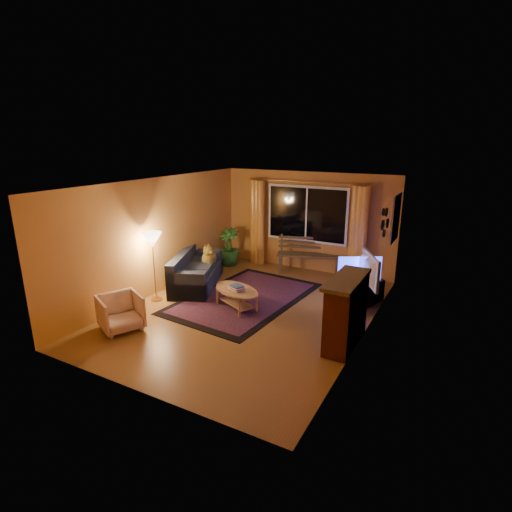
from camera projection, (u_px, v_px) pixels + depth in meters
The scene contains 22 objects.
floor at pixel (249, 311), 7.92m from camera, with size 4.50×6.00×0.02m, color brown.
ceiling at pixel (248, 183), 7.20m from camera, with size 4.50×6.00×0.02m, color white.
wall_back at pixel (307, 222), 10.09m from camera, with size 4.50×0.02×2.50m, color #C58239.
wall_left at pixel (157, 236), 8.59m from camera, with size 0.02×6.00×2.50m, color #C58239.
wall_right at pixel (368, 268), 6.52m from camera, with size 0.02×6.00×2.50m, color #C58239.
window at pixel (306, 214), 9.98m from camera, with size 2.00×0.02×1.30m, color black.
curtain_rod at pixel (307, 182), 9.72m from camera, with size 0.03×0.03×3.20m, color #BF8C3F.
curtain_left at pixel (258, 222), 10.64m from camera, with size 0.36×0.36×2.24m, color gold.
curtain_right at pixel (358, 234), 9.40m from camera, with size 0.36×0.36×2.24m, color gold.
bench at pixel (308, 264), 10.09m from camera, with size 1.56×0.46×0.47m, color #443722.
potted_plant at pixel (229, 247), 10.62m from camera, with size 0.56×0.56×1.00m, color #235B1E.
sofa at pixel (197, 270), 9.12m from camera, with size 0.83×1.94×0.78m, color #222835.
dog at pixel (209, 256), 9.40m from camera, with size 0.30×0.42×0.45m, color olive, non-canonical shape.
armchair at pixel (121, 311), 7.05m from camera, with size 0.69×0.64×0.71m, color beige.
floor_lamp at pixel (154, 267), 8.23m from camera, with size 0.24×0.24×1.46m, color #BF8C3F.
rug at pixel (245, 298), 8.52m from camera, with size 2.12×3.34×0.02m, color maroon.
coffee_table at pixel (237, 299), 7.95m from camera, with size 1.15×1.15×0.42m, color #A6794B.
tv_console at pixel (362, 295), 8.11m from camera, with size 0.36×1.09×0.45m, color black.
television at pixel (365, 269), 7.96m from camera, with size 1.09×0.14×0.63m, color black.
fireplace at pixel (346, 313), 6.48m from camera, with size 0.40×1.20×1.10m, color maroon.
mirror_cluster at pixel (385, 220), 7.49m from camera, with size 0.06×0.60×0.56m, color black, non-canonical shape.
painting at pixel (396, 218), 8.49m from camera, with size 0.04×0.76×0.96m, color #DF5830.
Camera 1 is at (3.60, -6.33, 3.29)m, focal length 28.00 mm.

